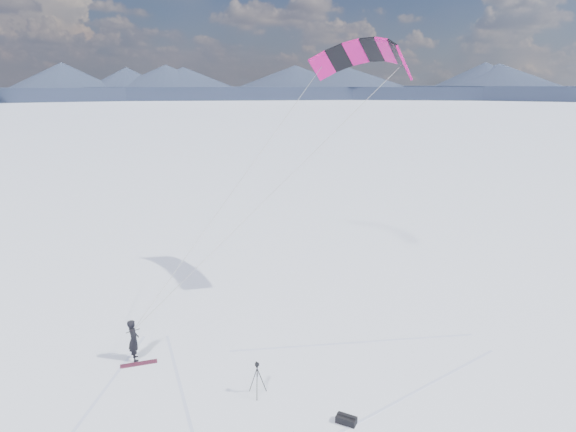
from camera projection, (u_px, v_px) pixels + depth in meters
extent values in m
plane|color=white|center=(236.00, 421.00, 15.54)|extent=(1800.00, 1800.00, 0.00)
cube|color=#192132|center=(511.00, 96.00, 293.14)|extent=(145.33, 128.71, 5.69)
cone|color=#192132|center=(511.00, 91.00, 292.38)|extent=(89.94, 89.94, 8.00)
cube|color=#192132|center=(355.00, 95.00, 319.88)|extent=(156.07, 96.69, 5.69)
cone|color=#192132|center=(355.00, 91.00, 319.12)|extent=(82.96, 82.96, 8.00)
cube|color=#192132|center=(212.00, 95.00, 319.52)|extent=(152.94, 56.08, 5.69)
cone|color=#192132|center=(212.00, 91.00, 318.76)|extent=(68.60, 68.60, 8.00)
cube|color=#192132|center=(55.00, 96.00, 292.08)|extent=(156.25, 77.25, 5.69)
cone|color=#192132|center=(55.00, 91.00, 291.32)|extent=(76.64, 76.64, 8.00)
cube|color=#B3BCDD|center=(186.00, 416.00, 15.75)|extent=(6.45, 7.79, 0.01)
cube|color=#B3BCDD|center=(230.00, 370.00, 18.28)|extent=(11.66, 3.07, 0.01)
imported|color=black|center=(135.00, 359.00, 19.02)|extent=(0.54, 0.70, 1.71)
cube|color=maroon|center=(139.00, 364.00, 18.68)|extent=(1.40, 0.36, 0.04)
cylinder|color=black|center=(262.00, 380.00, 16.82)|extent=(0.37, 0.13, 1.05)
cylinder|color=black|center=(253.00, 380.00, 16.82)|extent=(0.29, 0.28, 1.05)
cylinder|color=black|center=(257.00, 384.00, 16.57)|extent=(0.11, 0.37, 1.05)
cylinder|color=black|center=(257.00, 372.00, 16.64)|extent=(0.03, 0.03, 0.34)
cube|color=black|center=(257.00, 367.00, 16.58)|extent=(0.08, 0.08, 0.05)
cube|color=black|center=(257.00, 364.00, 16.56)|extent=(0.14, 0.12, 0.10)
cylinder|color=black|center=(257.00, 363.00, 16.64)|extent=(0.07, 0.10, 0.07)
cube|color=black|center=(346.00, 420.00, 15.41)|extent=(0.70, 0.66, 0.24)
cylinder|color=black|center=(346.00, 416.00, 15.38)|extent=(0.52, 0.45, 0.07)
cube|color=#C90C6E|center=(404.00, 63.00, 20.99)|extent=(1.07, 1.25, 1.52)
cube|color=black|center=(398.00, 55.00, 21.74)|extent=(0.89, 1.31, 1.40)
cube|color=#C90C6E|center=(387.00, 50.00, 22.54)|extent=(1.09, 1.31, 1.25)
cube|color=black|center=(372.00, 50.00, 23.34)|extent=(1.27, 1.29, 1.09)
cube|color=#C90C6E|center=(356.00, 52.00, 24.06)|extent=(1.41, 1.20, 1.25)
cube|color=black|center=(339.00, 58.00, 24.66)|extent=(1.52, 1.06, 1.40)
cube|color=#C90C6E|center=(322.00, 66.00, 25.08)|extent=(1.58, 0.85, 1.52)
cylinder|color=gray|center=(276.00, 189.00, 19.84)|extent=(12.03, 2.58, 10.17)
cylinder|color=gray|center=(241.00, 179.00, 21.88)|extent=(9.80, 7.46, 10.17)
cylinder|color=black|center=(133.00, 331.00, 18.68)|extent=(0.51, 0.26, 0.03)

